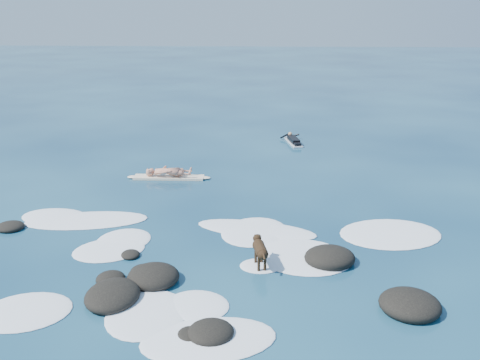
{
  "coord_description": "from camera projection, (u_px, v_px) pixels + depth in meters",
  "views": [
    {
      "loc": [
        1.21,
        -13.47,
        6.62
      ],
      "look_at": [
        0.28,
        4.0,
        0.9
      ],
      "focal_mm": 40.0,
      "sensor_mm": 36.0,
      "label": 1
    }
  ],
  "objects": [
    {
      "name": "ground",
      "position": [
        222.0,
        255.0,
        14.9
      ],
      "size": [
        160.0,
        160.0,
        0.0
      ],
      "primitive_type": "plane",
      "color": "#0A2642",
      "rests_on": "ground"
    },
    {
      "name": "reef_rocks",
      "position": [
        179.0,
        288.0,
        12.93
      ],
      "size": [
        12.66,
        6.44,
        0.57
      ],
      "color": "black",
      "rests_on": "ground"
    },
    {
      "name": "breaking_foam",
      "position": [
        195.0,
        254.0,
        14.92
      ],
      "size": [
        13.75,
        8.55,
        0.12
      ],
      "color": "white",
      "rests_on": "ground"
    },
    {
      "name": "standing_surfer_rig",
      "position": [
        168.0,
        160.0,
        21.24
      ],
      "size": [
        3.37,
        0.67,
        1.92
      ],
      "rotation": [
        0.0,
        0.0,
        0.01
      ],
      "color": "beige",
      "rests_on": "ground"
    },
    {
      "name": "paddling_surfer_rig",
      "position": [
        293.0,
        140.0,
        26.99
      ],
      "size": [
        1.1,
        2.32,
        0.4
      ],
      "rotation": [
        0.0,
        0.0,
        1.77
      ],
      "color": "silver",
      "rests_on": "ground"
    },
    {
      "name": "dog",
      "position": [
        260.0,
        249.0,
        14.05
      ],
      "size": [
        0.48,
        1.25,
        0.8
      ],
      "rotation": [
        0.0,
        0.0,
        1.78
      ],
      "color": "black",
      "rests_on": "ground"
    }
  ]
}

